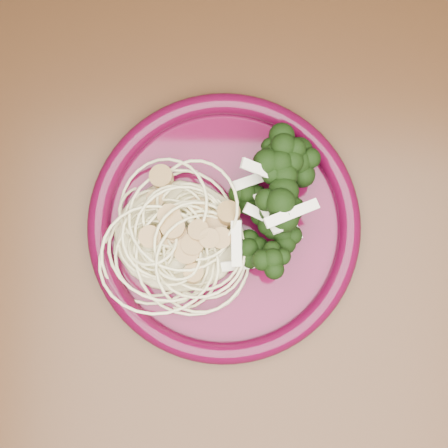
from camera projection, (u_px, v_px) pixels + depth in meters
name	position (u px, v px, depth m)	size (l,w,h in m)	color
dining_table	(143.00, 218.00, 0.74)	(1.20, 0.80, 0.75)	#472814
dinner_plate	(224.00, 225.00, 0.63)	(0.34, 0.34, 0.02)	#4A0822
spaghetti_pile	(178.00, 235.00, 0.62)	(0.13, 0.11, 0.03)	#F2EBAC
scallop_cluster	(176.00, 230.00, 0.58)	(0.12, 0.12, 0.04)	#B18A4C
broccoli_pile	(281.00, 209.00, 0.61)	(0.09, 0.15, 0.05)	black
onion_garnish	(284.00, 203.00, 0.58)	(0.07, 0.10, 0.05)	white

